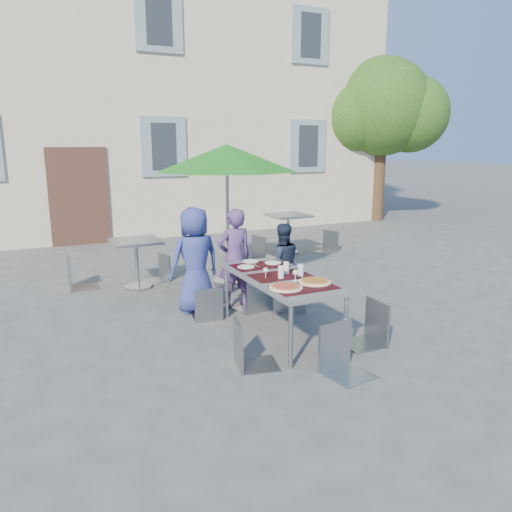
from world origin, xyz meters
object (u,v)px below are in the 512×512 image
chair_3 (248,317)px  bg_chair_l_1 (262,233)px  cafe_table_0 (136,254)px  bg_chair_l_0 (74,253)px  dining_table (280,280)px  chair_4 (371,297)px  cafe_table_1 (288,225)px  bg_chair_r_0 (159,252)px  chair_2 (289,269)px  patio_umbrella (227,159)px  child_2 (282,263)px  bg_chair_r_1 (329,229)px  child_0 (195,260)px  pizza_near_right (315,281)px  chair_0 (207,284)px  pizza_near_left (286,287)px  chair_1 (255,274)px  chair_5 (343,319)px  child_1 (234,258)px

chair_3 → bg_chair_l_1: 4.98m
cafe_table_0 → bg_chair_l_0: bearing=155.8°
dining_table → chair_4: chair_4 is taller
bg_chair_l_1 → dining_table: bearing=-113.3°
cafe_table_1 → bg_chair_l_1: bg_chair_l_1 is taller
dining_table → bg_chair_r_0: bg_chair_r_0 is taller
chair_2 → patio_umbrella: (-0.27, 1.55, 1.44)m
child_2 → cafe_table_1: (1.70, 2.85, 0.02)m
bg_chair_r_1 → child_0: bearing=-147.2°
pizza_near_right → child_2: child_2 is taller
child_2 → bg_chair_r_0: 2.34m
cafe_table_1 → bg_chair_l_1: (-0.71, -0.22, -0.07)m
chair_4 → bg_chair_r_0: size_ratio=1.14×
child_2 → pizza_near_right: bearing=86.4°
chair_0 → bg_chair_r_0: bearing=91.7°
bg_chair_l_0 → pizza_near_left: bearing=-63.8°
pizza_near_right → chair_3: chair_3 is taller
chair_1 → patio_umbrella: bearing=83.1°
dining_table → pizza_near_left: 0.54m
pizza_near_left → chair_4: (1.02, -0.19, -0.20)m
chair_3 → cafe_table_0: (-0.39, 3.40, 0.01)m
child_0 → chair_4: (1.44, -1.98, -0.16)m
child_0 → cafe_table_0: (-0.49, 1.46, -0.17)m
bg_chair_l_0 → bg_chair_l_1: 3.67m
chair_5 → patio_umbrella: patio_umbrella is taller
chair_2 → chair_4: bearing=-78.9°
chair_0 → pizza_near_right: bearing=-59.3°
chair_5 → cafe_table_1: size_ratio=1.16×
bg_chair_r_0 → bg_chair_l_1: 2.39m
chair_0 → cafe_table_0: (-0.51, 1.86, 0.07)m
child_2 → chair_1: size_ratio=1.27×
dining_table → chair_3: chair_3 is taller
pizza_near_left → chair_0: size_ratio=0.44×
pizza_near_right → bg_chair_l_1: (1.42, 4.21, -0.24)m
chair_2 → cafe_table_1: 3.71m
child_0 → cafe_table_1: 4.00m
bg_chair_l_0 → bg_chair_r_1: (5.21, 0.60, -0.08)m
chair_0 → chair_1: (0.70, 0.01, 0.06)m
chair_0 → bg_chair_r_0: size_ratio=0.99×
pizza_near_right → dining_table: bearing=114.4°
bg_chair_l_1 → pizza_near_left: bearing=-113.2°
child_1 → chair_1: bearing=114.9°
child_0 → bg_chair_l_1: child_0 is taller
pizza_near_right → chair_1: (-0.10, 1.36, -0.23)m
chair_4 → bg_chair_r_0: 4.04m
chair_3 → bg_chair_r_0: bearing=89.2°
chair_1 → bg_chair_l_1: bearing=62.0°
chair_0 → chair_4: chair_4 is taller
bg_chair_l_0 → pizza_near_right: bearing=-58.6°
chair_2 → pizza_near_left: bearing=-120.9°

